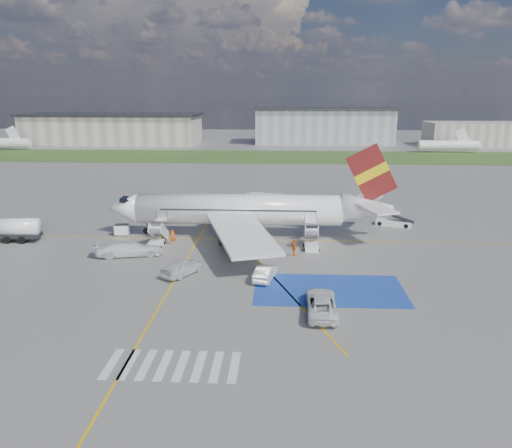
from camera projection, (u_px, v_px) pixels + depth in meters
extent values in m
plane|color=#60605E|center=(228.00, 273.00, 51.07)|extent=(400.00, 400.00, 0.00)
cube|color=#2D4C1E|center=(263.00, 157.00, 142.76)|extent=(400.00, 30.00, 0.01)
cube|color=gold|center=(238.00, 239.00, 62.65)|extent=(120.00, 0.20, 0.01)
cube|color=gold|center=(155.00, 314.00, 41.67)|extent=(0.20, 60.00, 0.01)
cube|color=gold|center=(238.00, 239.00, 62.65)|extent=(20.71, 56.45, 0.01)
cube|color=#193C9B|center=(329.00, 290.00, 46.69)|extent=(14.00, 8.00, 0.01)
cube|color=silver|center=(112.00, 364.00, 34.01)|extent=(0.60, 4.00, 0.01)
cube|color=silver|center=(129.00, 364.00, 33.94)|extent=(0.60, 4.00, 0.01)
cube|color=silver|center=(146.00, 365.00, 33.88)|extent=(0.60, 4.00, 0.01)
cube|color=silver|center=(164.00, 365.00, 33.82)|extent=(0.60, 4.00, 0.01)
cube|color=silver|center=(181.00, 366.00, 33.76)|extent=(0.60, 4.00, 0.01)
cube|color=silver|center=(199.00, 366.00, 33.70)|extent=(0.60, 4.00, 0.01)
cube|color=silver|center=(216.00, 367.00, 33.63)|extent=(0.60, 4.00, 0.01)
cube|color=silver|center=(234.00, 367.00, 33.57)|extent=(0.60, 4.00, 0.01)
cube|color=gray|center=(114.00, 129.00, 178.08)|extent=(60.00, 22.00, 10.00)
cube|color=gray|center=(323.00, 126.00, 178.80)|extent=(48.00, 18.00, 12.00)
cube|color=gray|center=(487.00, 134.00, 169.73)|extent=(40.00, 16.00, 8.00)
cylinder|color=white|center=(239.00, 209.00, 63.71)|extent=(26.00, 3.90, 3.90)
cone|color=white|center=(124.00, 208.00, 64.48)|extent=(4.00, 3.90, 3.90)
cube|color=black|center=(128.00, 200.00, 64.18)|extent=(1.67, 1.90, 0.82)
cone|color=white|center=(367.00, 208.00, 62.77)|extent=(6.50, 3.90, 3.90)
cube|color=white|center=(241.00, 232.00, 55.61)|extent=(9.86, 15.95, 1.40)
cube|color=white|center=(251.00, 200.00, 72.02)|extent=(9.86, 15.95, 1.40)
cylinder|color=#38383A|center=(235.00, 237.00, 58.82)|extent=(3.40, 2.10, 2.10)
cylinder|color=#38383A|center=(243.00, 214.00, 69.63)|extent=(3.40, 2.10, 2.10)
cube|color=#59110F|center=(372.00, 173.00, 61.63)|extent=(6.62, 0.30, 7.45)
cube|color=#DBBF0C|center=(372.00, 173.00, 61.63)|extent=(4.36, 0.40, 3.08)
cube|color=white|center=(377.00, 208.00, 59.48)|extent=(4.73, 5.95, 0.49)
cube|color=white|center=(368.00, 197.00, 65.65)|extent=(4.73, 5.95, 0.49)
cube|color=black|center=(238.00, 210.00, 61.73)|extent=(19.50, 0.04, 0.18)
cube|color=black|center=(240.00, 203.00, 65.51)|extent=(19.50, 0.04, 0.18)
cube|color=white|center=(159.00, 232.00, 60.69)|extent=(1.40, 3.73, 2.32)
cube|color=white|center=(162.00, 220.00, 62.26)|extent=(1.40, 1.00, 0.12)
cylinder|color=black|center=(156.00, 215.00, 62.15)|extent=(0.06, 0.06, 1.10)
cylinder|color=black|center=(167.00, 215.00, 62.08)|extent=(0.06, 0.06, 1.10)
cube|color=white|center=(156.00, 244.00, 59.43)|extent=(1.60, 2.40, 0.70)
cube|color=white|center=(311.00, 234.00, 59.74)|extent=(1.40, 3.73, 2.32)
cube|color=white|center=(310.00, 222.00, 61.31)|extent=(1.40, 1.00, 0.12)
cylinder|color=black|center=(305.00, 217.00, 61.20)|extent=(0.06, 0.06, 1.10)
cylinder|color=black|center=(316.00, 217.00, 61.13)|extent=(0.06, 0.06, 1.10)
cube|color=white|center=(311.00, 247.00, 58.48)|extent=(1.60, 2.40, 0.70)
cylinder|color=white|center=(13.00, 227.00, 61.44)|extent=(6.34, 2.32, 2.12)
cube|color=black|center=(14.00, 235.00, 61.71)|extent=(6.34, 2.32, 0.46)
cube|color=white|center=(122.00, 230.00, 64.24)|extent=(1.80, 1.13, 1.24)
cube|color=black|center=(122.00, 225.00, 64.07)|extent=(1.71, 1.03, 0.11)
cube|color=white|center=(394.00, 223.00, 69.01)|extent=(4.98, 3.10, 0.79)
cube|color=black|center=(403.00, 219.00, 68.39)|extent=(3.30, 2.16, 0.88)
imported|color=silver|center=(182.00, 267.00, 50.31)|extent=(4.16, 5.18, 1.66)
imported|color=#BABEC2|center=(265.00, 273.00, 49.10)|extent=(2.43, 4.63, 1.45)
imported|color=silver|center=(321.00, 301.00, 41.83)|extent=(2.57, 5.39, 2.01)
imported|color=silver|center=(129.00, 247.00, 56.13)|extent=(5.89, 3.46, 2.16)
imported|color=#DD520B|center=(173.00, 237.00, 60.45)|extent=(0.80, 0.74, 1.83)
imported|color=orange|center=(162.00, 234.00, 62.06)|extent=(0.98, 1.02, 1.65)
imported|color=orange|center=(294.00, 248.00, 56.12)|extent=(0.77, 1.21, 1.92)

